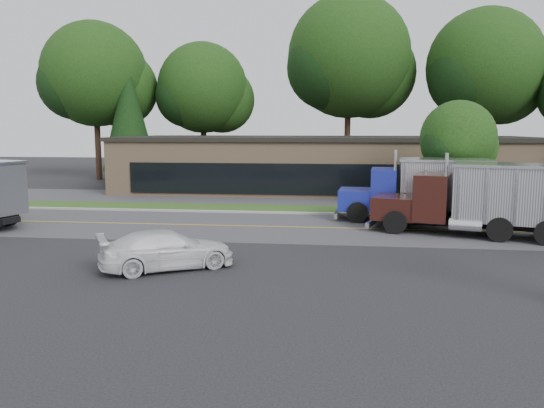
# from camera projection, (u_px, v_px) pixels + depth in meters

# --- Properties ---
(ground) EXTENTS (140.00, 140.00, 0.00)m
(ground) POSITION_uv_depth(u_px,v_px,m) (248.00, 275.00, 18.04)
(ground) COLOR #2E2E33
(ground) RESTS_ON ground
(road) EXTENTS (60.00, 8.00, 0.02)m
(road) POSITION_uv_depth(u_px,v_px,m) (277.00, 227.00, 26.89)
(road) COLOR #545459
(road) RESTS_ON ground
(center_line) EXTENTS (60.00, 0.12, 0.01)m
(center_line) POSITION_uv_depth(u_px,v_px,m) (277.00, 227.00, 26.89)
(center_line) COLOR gold
(center_line) RESTS_ON ground
(curb) EXTENTS (60.00, 0.30, 0.12)m
(curb) POSITION_uv_depth(u_px,v_px,m) (285.00, 214.00, 31.02)
(curb) COLOR #9E9E99
(curb) RESTS_ON ground
(grass_verge) EXTENTS (60.00, 3.40, 0.03)m
(grass_verge) POSITION_uv_depth(u_px,v_px,m) (287.00, 209.00, 32.79)
(grass_verge) COLOR #26521C
(grass_verge) RESTS_ON ground
(far_parking) EXTENTS (60.00, 7.00, 0.02)m
(far_parking) POSITION_uv_depth(u_px,v_px,m) (294.00, 199.00, 37.70)
(far_parking) COLOR #545459
(far_parking) RESTS_ON ground
(strip_mall) EXTENTS (32.00, 12.00, 4.00)m
(strip_mall) POSITION_uv_depth(u_px,v_px,m) (324.00, 165.00, 43.08)
(strip_mall) COLOR tan
(strip_mall) RESTS_ON ground
(tree_far_a) EXTENTS (10.52, 9.91, 15.01)m
(tree_far_a) POSITION_uv_depth(u_px,v_px,m) (97.00, 79.00, 50.58)
(tree_far_a) COLOR #382619
(tree_far_a) RESTS_ON ground
(tree_far_b) EXTENTS (9.26, 8.71, 13.21)m
(tree_far_b) POSITION_uv_depth(u_px,v_px,m) (205.00, 92.00, 51.53)
(tree_far_b) COLOR #382619
(tree_far_b) RESTS_ON ground
(tree_far_c) EXTENTS (12.14, 11.43, 17.32)m
(tree_far_c) POSITION_uv_depth(u_px,v_px,m) (351.00, 63.00, 49.55)
(tree_far_c) COLOR #382619
(tree_far_c) RESTS_ON ground
(tree_far_d) EXTENTS (10.89, 10.25, 15.54)m
(tree_far_d) POSITION_uv_depth(u_px,v_px,m) (486.00, 72.00, 47.31)
(tree_far_d) COLOR #382619
(tree_far_d) RESTS_ON ground
(evergreen_left) EXTENTS (4.95, 4.95, 11.26)m
(evergreen_left) POSITION_uv_depth(u_px,v_px,m) (129.00, 115.00, 48.52)
(evergreen_left) COLOR #382619
(evergreen_left) RESTS_ON ground
(tree_verge) EXTENTS (4.63, 4.36, 6.60)m
(tree_verge) POSITION_uv_depth(u_px,v_px,m) (459.00, 141.00, 31.07)
(tree_verge) COLOR #382619
(tree_verge) RESTS_ON ground
(dump_truck_blue) EXTENTS (8.02, 3.32, 3.36)m
(dump_truck_blue) POSITION_uv_depth(u_px,v_px,m) (422.00, 188.00, 28.19)
(dump_truck_blue) COLOR black
(dump_truck_blue) RESTS_ON ground
(dump_truck_maroon) EXTENTS (9.33, 4.93, 3.36)m
(dump_truck_maroon) POSITION_uv_depth(u_px,v_px,m) (485.00, 198.00, 24.34)
(dump_truck_maroon) COLOR black
(dump_truck_maroon) RESTS_ON ground
(rally_car) EXTENTS (5.06, 4.04, 1.37)m
(rally_car) POSITION_uv_depth(u_px,v_px,m) (167.00, 250.00, 18.84)
(rally_car) COLOR silver
(rally_car) RESTS_ON ground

